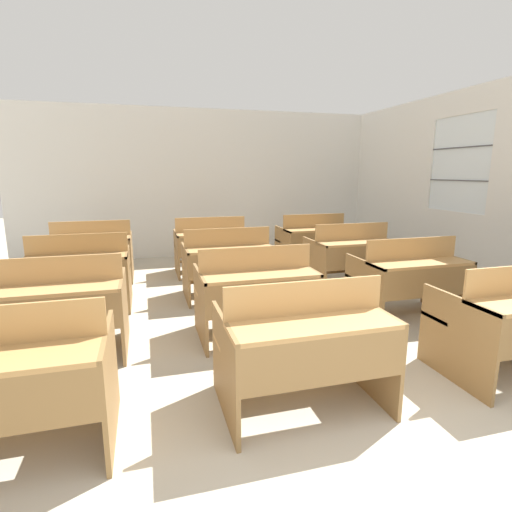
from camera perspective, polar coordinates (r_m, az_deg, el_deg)
wall_back at (r=7.73m, az=-7.88°, el=10.15°), size 6.73×0.06×2.73m
wall_right_with_window at (r=6.03m, az=31.42°, el=7.88°), size 0.06×6.91×2.73m
bench_front_left at (r=2.69m, az=-32.11°, el=-14.90°), size 1.09×0.78×0.90m
bench_front_center at (r=2.76m, az=6.83°, el=-12.40°), size 1.09×0.78×0.90m
bench_second_left at (r=3.83m, az=-26.45°, el=-6.52°), size 1.09×0.78×0.90m
bench_second_center at (r=3.87m, az=-0.05°, el=-5.06°), size 1.09×0.78×0.90m
bench_second_right at (r=4.66m, az=21.02°, el=-2.92°), size 1.09×0.78×0.90m
bench_third_left at (r=5.05m, az=-23.85°, el=-2.06°), size 1.09×0.78×0.90m
bench_third_center at (r=5.10m, az=-4.04°, el=-0.90°), size 1.09×0.78×0.90m
bench_third_right at (r=5.69m, az=13.37°, el=0.16°), size 1.09×0.78×0.90m
bench_back_left at (r=6.29m, az=-22.30°, el=0.68°), size 1.09×0.78×0.90m
bench_back_center at (r=6.35m, az=-6.47°, el=1.60°), size 1.09×0.78×0.90m
bench_back_right at (r=6.82m, az=8.18°, el=2.27°), size 1.09×0.78×0.90m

